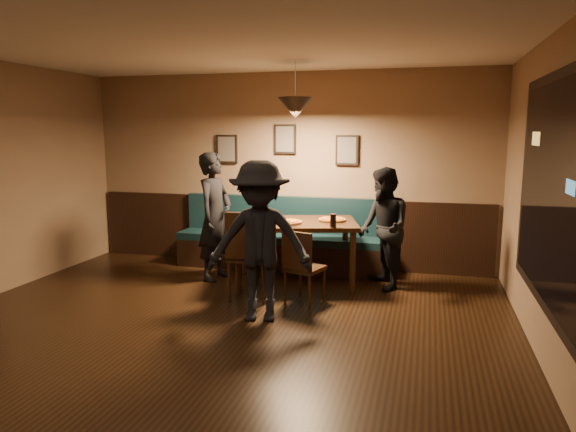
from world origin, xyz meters
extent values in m
plane|color=black|center=(0.00, 0.00, 0.00)|extent=(7.00, 7.00, 0.00)
plane|color=silver|center=(0.00, 0.00, 2.80)|extent=(7.00, 7.00, 0.00)
plane|color=#8C704F|center=(0.00, 3.50, 1.40)|extent=(6.00, 0.00, 6.00)
plane|color=#8C704F|center=(3.00, 0.00, 1.40)|extent=(0.00, 7.00, 7.00)
cube|color=black|center=(0.00, 3.47, 0.50)|extent=(5.88, 0.06, 1.00)
cube|color=black|center=(2.96, 0.50, 1.50)|extent=(0.06, 2.56, 1.86)
plane|color=black|center=(2.93, 0.50, 1.50)|extent=(0.00, 2.40, 2.40)
cube|color=black|center=(-0.90, 3.47, 1.70)|extent=(0.32, 0.04, 0.42)
cube|color=black|center=(0.00, 3.47, 1.85)|extent=(0.32, 0.04, 0.42)
cube|color=black|center=(0.90, 3.47, 1.70)|extent=(0.32, 0.04, 0.42)
cone|color=black|center=(0.40, 2.50, 2.25)|extent=(0.44, 0.44, 0.25)
cube|color=#33170E|center=(0.40, 2.50, 0.41)|extent=(1.75, 1.36, 0.83)
imported|color=black|center=(-0.69, 2.47, 0.85)|extent=(0.49, 0.67, 1.69)
imported|color=black|center=(1.50, 2.61, 0.76)|extent=(0.83, 0.91, 1.53)
imported|color=black|center=(0.36, 1.15, 0.84)|extent=(1.17, 0.79, 1.68)
cylinder|color=orange|center=(-0.04, 2.65, 0.85)|extent=(0.41, 0.41, 0.04)
cylinder|color=#C68025|center=(0.36, 2.31, 0.85)|extent=(0.37, 0.37, 0.04)
cylinder|color=orange|center=(0.85, 2.63, 0.85)|extent=(0.39, 0.39, 0.04)
cylinder|color=black|center=(0.94, 2.19, 0.91)|extent=(0.09, 0.09, 0.16)
cylinder|color=#901604|center=(0.88, 2.48, 0.88)|extent=(0.03, 0.03, 0.11)
cube|color=#1D6C30|center=(-0.13, 2.71, 0.83)|extent=(0.17, 0.17, 0.01)
cube|color=#1E7328|center=(-0.18, 2.22, 0.83)|extent=(0.18, 0.18, 0.01)
cube|color=#B6B7BB|center=(0.36, 2.13, 0.83)|extent=(0.17, 0.08, 0.00)
camera|label=1|loc=(2.01, -3.92, 1.97)|focal=32.83mm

